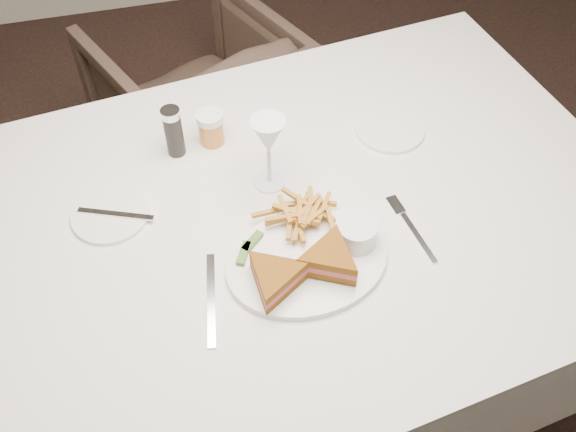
{
  "coord_description": "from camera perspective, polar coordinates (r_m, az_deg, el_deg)",
  "views": [
    {
      "loc": [
        -0.37,
        -0.44,
        1.76
      ],
      "look_at": [
        -0.17,
        0.34,
        0.8
      ],
      "focal_mm": 40.0,
      "sensor_mm": 36.0,
      "label": 1
    }
  ],
  "objects": [
    {
      "name": "table",
      "position": [
        1.63,
        -0.44,
        -8.35
      ],
      "size": [
        1.62,
        1.19,
        0.75
      ],
      "primitive_type": "cube",
      "rotation": [
        0.0,
        0.0,
        0.13
      ],
      "color": "silver",
      "rests_on": "ground"
    },
    {
      "name": "table_setting",
      "position": [
        1.27,
        -0.07,
        -0.16
      ],
      "size": [
        0.81,
        0.57,
        0.18
      ],
      "color": "white",
      "rests_on": "table"
    },
    {
      "name": "chair_far",
      "position": [
        2.32,
        -7.94,
        10.79
      ],
      "size": [
        0.78,
        0.76,
        0.62
      ],
      "primitive_type": "imported",
      "rotation": [
        0.0,
        0.0,
        3.56
      ],
      "color": "#44332A",
      "rests_on": "ground"
    }
  ]
}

